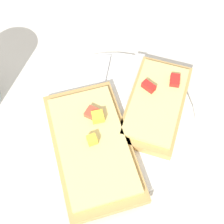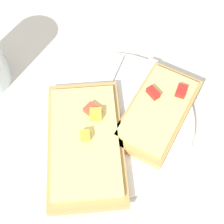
# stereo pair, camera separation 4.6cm
# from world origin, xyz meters

# --- Properties ---
(ground_plane) EXTENTS (4.00, 4.00, 0.00)m
(ground_plane) POSITION_xyz_m (0.00, 0.00, 0.00)
(ground_plane) COLOR beige
(plate) EXTENTS (0.25, 0.25, 0.01)m
(plate) POSITION_xyz_m (0.00, 0.00, 0.01)
(plate) COLOR white
(plate) RESTS_ON ground
(fork) EXTENTS (0.20, 0.08, 0.01)m
(fork) POSITION_xyz_m (-0.01, 0.03, 0.01)
(fork) COLOR #B7B7BC
(fork) RESTS_ON plate
(knife) EXTENTS (0.19, 0.07, 0.01)m
(knife) POSITION_xyz_m (0.05, -0.01, 0.01)
(knife) COLOR #B7B7BC
(knife) RESTS_ON plate
(pizza_slice_main) EXTENTS (0.21, 0.21, 0.03)m
(pizza_slice_main) POSITION_xyz_m (-0.06, 0.00, 0.02)
(pizza_slice_main) COLOR tan
(pizza_slice_main) RESTS_ON plate
(pizza_slice_corner) EXTENTS (0.17, 0.10, 0.03)m
(pizza_slice_corner) POSITION_xyz_m (0.04, -0.05, 0.02)
(pizza_slice_corner) COLOR tan
(pizza_slice_corner) RESTS_ON plate
(crumb_scatter) EXTENTS (0.02, 0.04, 0.01)m
(crumb_scatter) POSITION_xyz_m (0.01, -0.01, 0.02)
(crumb_scatter) COLOR #AF7F53
(crumb_scatter) RESTS_ON plate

